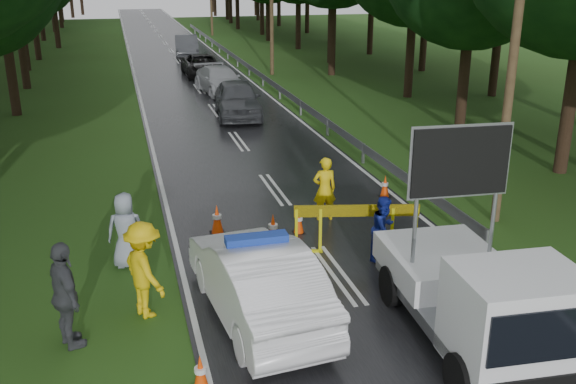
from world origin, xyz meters
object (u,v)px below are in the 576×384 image
object	(u,v)px
work_truck	(480,297)
queue_car_third	(202,66)
queue_car_first	(237,99)
officer	(325,189)
civilian	(384,229)
queue_car_second	(220,80)
police_sedan	(257,280)
queue_car_fourth	(186,46)
barrier	(357,217)

from	to	relation	value
work_truck	queue_car_third	distance (m)	31.85
queue_car_first	queue_car_third	xyz separation A→B (m)	(0.00, 12.00, -0.15)
work_truck	officer	size ratio (longest dim) A/B	2.76
officer	work_truck	bearing A→B (deg)	97.94
civilian	queue_car_second	size ratio (longest dim) A/B	0.32
queue_car_first	queue_car_second	world-z (taller)	queue_car_first
police_sedan	work_truck	world-z (taller)	work_truck
officer	queue_car_fourth	size ratio (longest dim) A/B	0.37
police_sedan	queue_car_second	size ratio (longest dim) A/B	1.02
queue_car_fourth	queue_car_first	bearing A→B (deg)	-85.90
police_sedan	queue_car_second	world-z (taller)	police_sedan
queue_car_first	work_truck	bearing A→B (deg)	-82.54
barrier	queue_car_first	distance (m)	15.43
work_truck	barrier	bearing A→B (deg)	101.91
police_sedan	queue_car_third	world-z (taller)	police_sedan
queue_car_third	queue_car_fourth	xyz separation A→B (m)	(0.13, 10.13, 0.12)
queue_car_second	police_sedan	bearing A→B (deg)	-104.73
queue_car_first	barrier	bearing A→B (deg)	-84.42
police_sedan	queue_car_fourth	size ratio (longest dim) A/B	1.03
officer	queue_car_fourth	distance (m)	35.34
officer	queue_car_second	distance (m)	19.21
civilian	queue_car_third	size ratio (longest dim) A/B	0.32
work_truck	barrier	xyz separation A→B (m)	(-0.65, 4.41, -0.10)
work_truck	officer	world-z (taller)	work_truck
queue_car_second	queue_car_fourth	xyz separation A→B (m)	(-0.03, 16.13, 0.09)
work_truck	queue_car_fourth	bearing A→B (deg)	94.23
civilian	officer	bearing A→B (deg)	62.45
work_truck	queue_car_fourth	xyz separation A→B (m)	(-0.52, 41.97, -0.24)
police_sedan	queue_car_first	world-z (taller)	police_sedan
queue_car_first	police_sedan	bearing A→B (deg)	-93.73
barrier	queue_car_third	world-z (taller)	queue_car_third
work_truck	queue_car_third	bearing A→B (deg)	94.69
barrier	officer	distance (m)	2.23
work_truck	queue_car_first	xyz separation A→B (m)	(-0.65, 19.84, -0.20)
police_sedan	queue_car_second	bearing A→B (deg)	-103.50
officer	queue_car_first	size ratio (longest dim) A/B	0.36
civilian	queue_car_first	bearing A→B (deg)	52.38
barrier	officer	xyz separation A→B (m)	(-0.08, 2.23, -0.04)
officer	queue_car_first	world-z (taller)	officer
work_truck	queue_car_fourth	world-z (taller)	work_truck
civilian	queue_car_fourth	distance (m)	38.07
officer	queue_car_third	size ratio (longest dim) A/B	0.36
police_sedan	queue_car_second	distance (m)	23.96
work_truck	queue_car_first	bearing A→B (deg)	95.40
barrier	work_truck	bearing A→B (deg)	-68.74
civilian	queue_car_third	bearing A→B (deg)	51.62
queue_car_second	officer	bearing A→B (deg)	-98.08
police_sedan	civilian	world-z (taller)	police_sedan
police_sedan	queue_car_fourth	world-z (taller)	police_sedan
work_truck	civilian	size ratio (longest dim) A/B	3.14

